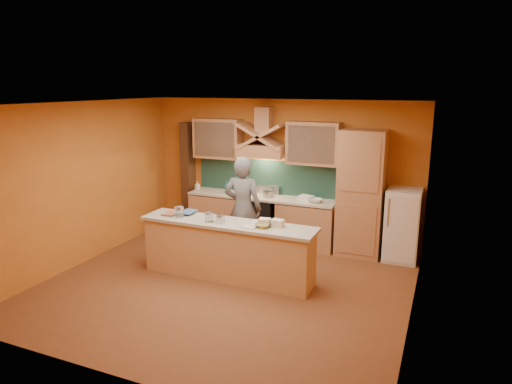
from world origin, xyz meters
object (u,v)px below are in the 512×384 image
at_px(person, 243,209).
at_px(mixing_bowl, 263,225).
at_px(stove, 261,219).
at_px(fridge, 402,225).
at_px(kitchen_scale, 220,220).

relative_size(person, mixing_bowl, 7.35).
bearing_deg(stove, fridge, 0.00).
bearing_deg(mixing_bowl, stove, 113.12).
bearing_deg(stove, person, -85.85).
bearing_deg(person, stove, -91.21).
bearing_deg(person, fridge, -163.97).
xyz_separation_m(stove, fridge, (2.70, 0.00, 0.20)).
height_order(stove, mixing_bowl, mixing_bowl).
xyz_separation_m(person, kitchen_scale, (0.05, -0.96, 0.07)).
height_order(person, mixing_bowl, person).
bearing_deg(fridge, person, -158.61).
xyz_separation_m(kitchen_scale, mixing_bowl, (0.70, 0.06, -0.02)).
xyz_separation_m(person, mixing_bowl, (0.75, -0.90, 0.04)).
distance_m(stove, fridge, 2.71).
bearing_deg(person, kitchen_scale, 87.34).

